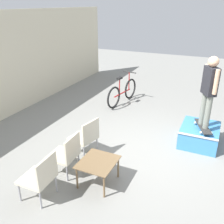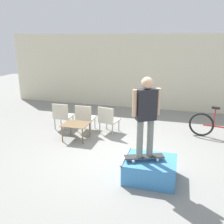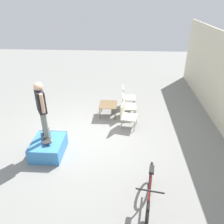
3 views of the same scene
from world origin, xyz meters
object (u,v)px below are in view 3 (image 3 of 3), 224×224
at_px(patio_chair_left, 127,96).
at_px(bicycle, 149,195).
at_px(skateboard_on_ramp, 47,136).
at_px(patio_chair_right, 127,115).
at_px(patio_chair_center, 127,105).
at_px(person_skater, 41,106).
at_px(skate_ramp_box, 49,147).
at_px(coffee_table, 108,106).

relative_size(patio_chair_left, bicycle, 0.48).
bearing_deg(skateboard_on_ramp, patio_chair_right, 100.43).
bearing_deg(patio_chair_right, skateboard_on_ramp, 134.03).
relative_size(patio_chair_center, patio_chair_right, 1.00).
bearing_deg(person_skater, skateboard_on_ramp, 58.81).
bearing_deg(skateboard_on_ramp, bicycle, 34.93).
relative_size(skate_ramp_box, person_skater, 0.67).
height_order(skate_ramp_box, bicycle, bicycle).
distance_m(person_skater, coffee_table, 2.93).
distance_m(skate_ramp_box, skateboard_on_ramp, 0.33).
bearing_deg(patio_chair_left, skateboard_on_ramp, 140.95).
relative_size(person_skater, patio_chair_left, 1.87).
distance_m(person_skater, patio_chair_right, 2.90).
bearing_deg(bicycle, person_skater, -114.15).
relative_size(person_skater, patio_chair_center, 1.87).
bearing_deg(patio_chair_right, patio_chair_center, 11.84).
bearing_deg(patio_chair_left, person_skater, 140.95).
relative_size(skateboard_on_ramp, patio_chair_right, 0.95).
relative_size(patio_chair_right, bicycle, 0.48).
xyz_separation_m(person_skater, patio_chair_left, (-2.98, 2.30, -1.00)).
height_order(skateboard_on_ramp, person_skater, person_skater).
bearing_deg(patio_chair_left, bicycle, -175.72).
relative_size(skate_ramp_box, patio_chair_left, 1.25).
relative_size(skateboard_on_ramp, bicycle, 0.46).
height_order(coffee_table, patio_chair_center, patio_chair_center).
bearing_deg(bicycle, coffee_table, -154.75).
bearing_deg(skate_ramp_box, patio_chair_right, 125.11).
distance_m(coffee_table, bicycle, 4.19).
bearing_deg(skate_ramp_box, patio_chair_left, 144.14).
xyz_separation_m(coffee_table, bicycle, (4.02, 1.17, -0.03)).
distance_m(person_skater, patio_chair_left, 3.89).
height_order(patio_chair_center, bicycle, bicycle).
relative_size(skate_ramp_box, bicycle, 0.60).
distance_m(coffee_table, patio_chair_left, 1.04).
bearing_deg(skateboard_on_ramp, person_skater, -111.91).
bearing_deg(skate_ramp_box, coffee_table, 146.40).
xyz_separation_m(skateboard_on_ramp, patio_chair_left, (-2.98, 2.30, -0.05)).
height_order(coffee_table, patio_chair_left, patio_chair_left).
xyz_separation_m(skate_ramp_box, patio_chair_left, (-3.10, 2.24, 0.25)).
bearing_deg(patio_chair_left, patio_chair_center, 178.58).
bearing_deg(bicycle, patio_chair_center, -164.21).
bearing_deg(skateboard_on_ramp, skate_ramp_box, 1.68).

